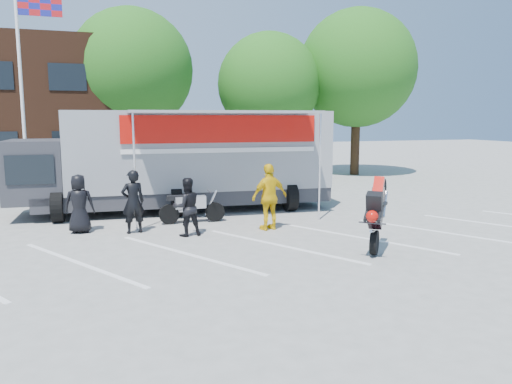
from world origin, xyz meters
TOP-DOWN VIEW (x-y plane):
  - ground at (0.00, 0.00)m, footprint 100.00×100.00m
  - parking_bay_lines at (0.00, 1.00)m, footprint 18.09×13.33m
  - flagpole at (-6.24, 10.00)m, footprint 1.61×0.12m
  - tree_left at (-2.00, 16.00)m, footprint 6.12×6.12m
  - tree_mid at (5.00, 15.00)m, footprint 5.44×5.44m
  - tree_right at (10.00, 14.50)m, footprint 6.46×6.46m
  - transporter_truck at (-1.10, 6.63)m, footprint 11.08×5.89m
  - parked_motorcycle at (-1.37, 4.47)m, footprint 2.08×0.77m
  - stunt_bike_rider at (2.33, -0.06)m, footprint 1.67×1.76m
  - spectator_leather_a at (-4.61, 4.18)m, footprint 0.87×0.62m
  - spectator_leather_b at (-3.19, 3.65)m, footprint 0.70×0.51m
  - spectator_leather_c at (-1.84, 2.85)m, footprint 0.83×0.68m
  - spectator_hivis at (0.55, 2.83)m, footprint 1.19×0.69m

SIDE VIEW (x-z plane):
  - ground at x=0.00m, z-range 0.00..0.00m
  - transporter_truck at x=-1.10m, z-range -1.71..1.71m
  - parked_motorcycle at x=-1.37m, z-range -0.54..0.54m
  - stunt_bike_rider at x=2.33m, z-range -0.97..0.97m
  - parking_bay_lines at x=0.00m, z-range 0.00..0.01m
  - spectator_leather_c at x=-1.84m, z-range 0.00..1.60m
  - spectator_leather_a at x=-4.61m, z-range 0.00..1.65m
  - spectator_leather_b at x=-3.19m, z-range 0.00..1.77m
  - spectator_hivis at x=0.55m, z-range 0.00..1.91m
  - tree_mid at x=5.00m, z-range 1.10..8.78m
  - flagpole at x=-6.24m, z-range 1.05..9.05m
  - tree_left at x=-2.00m, z-range 1.25..9.89m
  - tree_right at x=10.00m, z-range 1.32..10.44m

